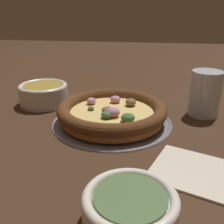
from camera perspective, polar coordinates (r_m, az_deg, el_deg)
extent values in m
plane|color=#3D2616|center=(0.64, 0.00, -2.28)|extent=(3.00, 3.00, 0.00)
cylinder|color=gray|center=(0.64, 0.00, -2.13)|extent=(0.28, 0.28, 0.00)
torus|color=gray|center=(0.64, 0.00, -1.98)|extent=(0.29, 0.29, 0.01)
cylinder|color=#A86B33|center=(0.63, 0.00, -0.90)|extent=(0.24, 0.24, 0.02)
torus|color=#563319|center=(0.63, 0.00, 0.55)|extent=(0.26, 0.26, 0.03)
cylinder|color=#A32D19|center=(0.63, 0.00, -0.06)|extent=(0.22, 0.22, 0.00)
cylinder|color=#EAC670|center=(0.63, 0.00, 0.12)|extent=(0.21, 0.21, 0.00)
ellipsoid|color=#C17FA3|center=(0.59, 0.28, -0.01)|extent=(0.04, 0.04, 0.02)
ellipsoid|color=#3D6B38|center=(0.59, -1.14, -0.60)|extent=(0.04, 0.04, 0.02)
ellipsoid|color=brown|center=(0.66, 4.10, 2.17)|extent=(0.04, 0.04, 0.02)
ellipsoid|color=#C17FA3|center=(0.68, 1.04, 2.78)|extent=(0.04, 0.04, 0.02)
ellipsoid|color=brown|center=(0.61, -0.99, 0.40)|extent=(0.03, 0.03, 0.02)
ellipsoid|color=#3D6B38|center=(0.57, 3.48, -1.24)|extent=(0.03, 0.03, 0.02)
ellipsoid|color=#3D6B38|center=(0.64, -4.56, 0.89)|extent=(0.02, 0.02, 0.01)
ellipsoid|color=#C17FA3|center=(0.67, -4.54, 2.43)|extent=(0.03, 0.03, 0.02)
cylinder|color=silver|center=(0.78, -14.62, 3.57)|extent=(0.14, 0.14, 0.05)
torus|color=silver|center=(0.77, -14.81, 5.41)|extent=(0.14, 0.14, 0.01)
cylinder|color=olive|center=(0.77, -14.82, 5.55)|extent=(0.11, 0.11, 0.00)
cylinder|color=silver|center=(0.36, 3.94, -20.73)|extent=(0.12, 0.12, 0.04)
torus|color=silver|center=(0.35, 4.03, -18.27)|extent=(0.12, 0.12, 0.01)
cylinder|color=#4C6B3D|center=(0.35, 4.04, -18.02)|extent=(0.09, 0.09, 0.00)
cylinder|color=silver|center=(0.71, 19.63, 3.81)|extent=(0.08, 0.08, 0.12)
cube|color=beige|center=(0.48, 18.60, -12.27)|extent=(0.19, 0.17, 0.01)
cube|color=#B7B7BC|center=(0.47, 16.41, -13.37)|extent=(0.12, 0.06, 0.00)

